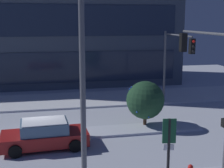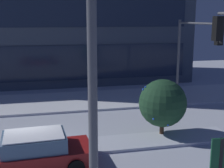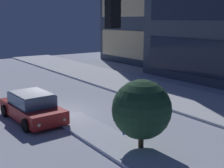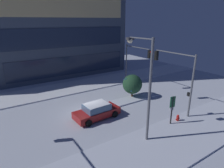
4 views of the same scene
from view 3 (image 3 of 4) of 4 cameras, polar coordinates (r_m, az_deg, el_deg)
name	(u,v)px [view 3 (image 3 of 4)]	position (r m, az deg, el deg)	size (l,w,h in m)	color
ground	(55,113)	(17.65, -10.63, -5.34)	(52.00, 52.00, 0.00)	silver
curb_strip_far	(160,92)	(22.15, 9.04, -1.51)	(52.00, 5.20, 0.14)	silver
median_strip	(112,142)	(13.21, -0.01, -10.89)	(9.00, 1.80, 0.14)	silver
office_tower_secondary	(162,3)	(38.03, 9.32, 14.76)	(12.98, 9.34, 14.16)	#424C5B
car_near	(32,107)	(16.48, -14.82, -4.22)	(4.66, 2.31, 1.49)	maroon
traffic_light_corner_near_right	(19,56)	(7.82, -17.09, 4.98)	(0.32, 5.16, 6.27)	#565960
decorated_tree_median	(142,109)	(12.06, 5.60, -4.78)	(2.39, 2.40, 2.94)	#473323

